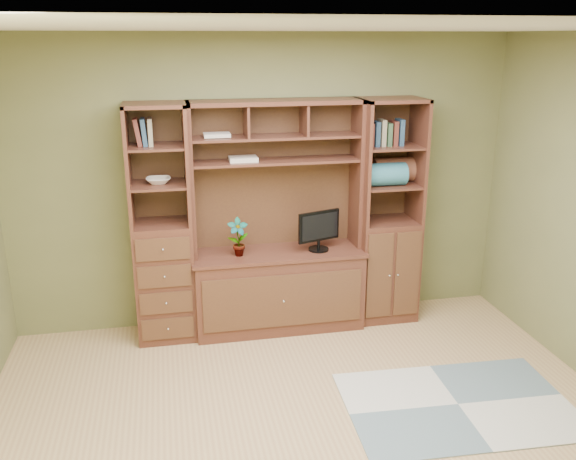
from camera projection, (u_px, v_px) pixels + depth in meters
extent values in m
cube|color=tan|center=(317.00, 444.00, 4.01)|extent=(4.60, 4.10, 0.04)
cube|color=white|center=(324.00, 28.00, 3.22)|extent=(4.60, 4.10, 0.04)
cube|color=olive|center=(264.00, 183.00, 5.48)|extent=(4.50, 0.04, 2.60)
cube|color=#4D261B|center=(278.00, 220.00, 5.33)|extent=(1.54, 0.53, 2.05)
cube|color=#4D261B|center=(162.00, 225.00, 5.17)|extent=(0.50, 0.45, 2.05)
cube|color=#4D261B|center=(387.00, 212.00, 5.56)|extent=(0.55, 0.45, 2.05)
cube|color=#959B9A|center=(458.00, 405.00, 4.42)|extent=(1.67, 1.15, 0.01)
cube|color=black|center=(319.00, 224.00, 5.38)|extent=(0.44, 0.30, 0.50)
imported|color=brown|center=(238.00, 237.00, 5.27)|extent=(0.18, 0.12, 0.34)
cube|color=beige|center=(243.00, 159.00, 5.20)|extent=(0.24, 0.18, 0.04)
imported|color=silver|center=(158.00, 181.00, 5.06)|extent=(0.20, 0.20, 0.05)
cube|color=#2F6B7D|center=(386.00, 174.00, 5.39)|extent=(0.35, 0.20, 0.20)
cube|color=brown|center=(394.00, 170.00, 5.54)|extent=(0.40, 0.22, 0.22)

